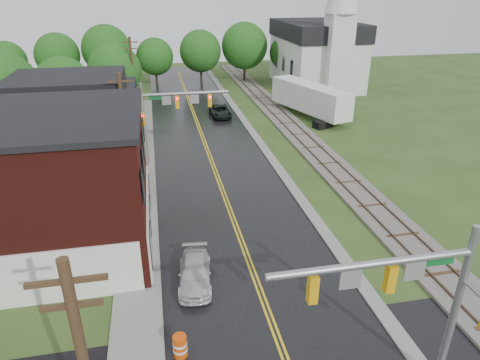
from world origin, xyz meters
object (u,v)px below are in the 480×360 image
object	(u,v)px
construction_barrel	(180,346)
tree_left_c	(65,87)
traffic_signal_far	(169,109)
suv_dark	(220,111)
utility_pole_b	(125,133)
tree_left_e	(116,72)
pickup_white	(195,273)
brick_building	(16,188)
utility_pole_c	(133,75)
church	(319,48)
traffic_signal_near	(408,288)
semi_trailer	(310,98)

from	to	relation	value
construction_barrel	tree_left_c	bearing A→B (deg)	105.38
tree_left_c	traffic_signal_far	bearing A→B (deg)	-51.18
suv_dark	utility_pole_b	bearing A→B (deg)	-118.44
traffic_signal_far	suv_dark	size ratio (longest dim) A/B	1.56
traffic_signal_far	tree_left_c	xyz separation A→B (m)	(-10.38, 12.90, -0.46)
traffic_signal_far	utility_pole_b	xyz separation A→B (m)	(-3.33, -5.00, -0.25)
tree_left_c	construction_barrel	xyz separation A→B (m)	(9.51, -34.57, -3.98)
tree_left_e	pickup_white	size ratio (longest dim) A/B	1.97
brick_building	pickup_white	size ratio (longest dim) A/B	3.45
utility_pole_b	utility_pole_c	xyz separation A→B (m)	(0.00, 22.00, 0.00)
church	utility_pole_c	distance (m)	28.54
traffic_signal_near	pickup_white	size ratio (longest dim) A/B	1.77
traffic_signal_far	suv_dark	distance (m)	15.79
utility_pole_b	tree_left_e	world-z (taller)	utility_pole_b
traffic_signal_near	utility_pole_c	xyz separation A→B (m)	(-10.27, 42.00, -0.25)
brick_building	traffic_signal_far	distance (m)	15.03
utility_pole_b	utility_pole_c	bearing A→B (deg)	90.00
semi_trailer	construction_barrel	bearing A→B (deg)	-117.98
traffic_signal_near	construction_barrel	xyz separation A→B (m)	(-7.81, 3.33, -4.44)
traffic_signal_near	suv_dark	distance (m)	38.99
tree_left_c	suv_dark	size ratio (longest dim) A/B	1.62
utility_pole_c	semi_trailer	world-z (taller)	utility_pole_c
traffic_signal_near	construction_barrel	distance (m)	9.58
church	construction_barrel	bearing A→B (deg)	-116.69
church	utility_pole_b	size ratio (longest dim) A/B	2.22
traffic_signal_far	tree_left_c	size ratio (longest dim) A/B	0.96
utility_pole_c	tree_left_e	size ratio (longest dim) A/B	1.10
brick_building	pickup_white	bearing A→B (deg)	-27.58
brick_building	utility_pole_c	xyz separation A→B (m)	(5.68, 29.00, 0.57)
brick_building	semi_trailer	size ratio (longest dim) A/B	1.16
utility_pole_b	construction_barrel	xyz separation A→B (m)	(2.46, -16.67, -4.19)
suv_dark	traffic_signal_near	bearing A→B (deg)	-90.15
traffic_signal_far	pickup_white	world-z (taller)	traffic_signal_far
brick_building	tree_left_e	bearing A→B (deg)	83.29
utility_pole_b	suv_dark	distance (m)	21.53
church	tree_left_c	size ratio (longest dim) A/B	2.61
pickup_white	semi_trailer	distance (m)	32.99
tree_left_c	construction_barrel	distance (m)	36.08
utility_pole_b	semi_trailer	world-z (taller)	utility_pole_b
traffic_signal_far	tree_left_e	size ratio (longest dim) A/B	0.90
tree_left_e	pickup_white	world-z (taller)	tree_left_e
semi_trailer	church	bearing A→B (deg)	66.27
utility_pole_b	brick_building	bearing A→B (deg)	-129.07
traffic_signal_far	pickup_white	distance (m)	17.41
suv_dark	construction_barrel	world-z (taller)	suv_dark
tree_left_e	semi_trailer	bearing A→B (deg)	-18.11
suv_dark	church	bearing A→B (deg)	36.49
brick_building	church	distance (m)	50.58
utility_pole_b	suv_dark	size ratio (longest dim) A/B	1.91
traffic_signal_near	pickup_white	bearing A→B (deg)	129.31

